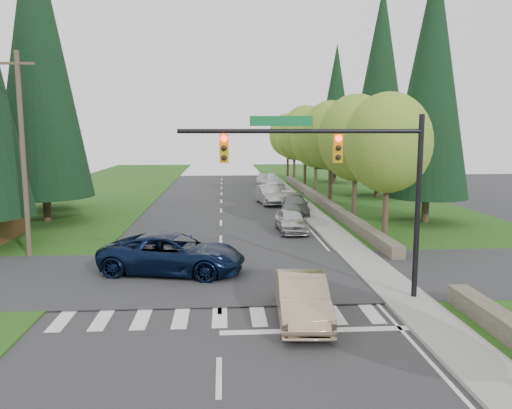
{
  "coord_description": "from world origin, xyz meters",
  "views": [
    {
      "loc": [
        0.14,
        -12.93,
        6.13
      ],
      "look_at": [
        1.7,
        10.26,
        2.8
      ],
      "focal_mm": 35.0,
      "sensor_mm": 36.0,
      "label": 1
    }
  ],
  "objects": [
    {
      "name": "ground",
      "position": [
        0.0,
        0.0,
        0.0
      ],
      "size": [
        120.0,
        120.0,
        0.0
      ],
      "primitive_type": "plane",
      "color": "#28282B",
      "rests_on": "ground"
    },
    {
      "name": "grass_east",
      "position": [
        13.0,
        20.0,
        0.03
      ],
      "size": [
        14.0,
        110.0,
        0.06
      ],
      "primitive_type": "cube",
      "color": "#284512",
      "rests_on": "ground"
    },
    {
      "name": "grass_west",
      "position": [
        -13.0,
        20.0,
        0.03
      ],
      "size": [
        14.0,
        110.0,
        0.06
      ],
      "primitive_type": "cube",
      "color": "#284512",
      "rests_on": "ground"
    },
    {
      "name": "cross_street",
      "position": [
        0.0,
        8.0,
        0.0
      ],
      "size": [
        120.0,
        8.0,
        0.1
      ],
      "primitive_type": "cube",
      "color": "#28282B",
      "rests_on": "ground"
    },
    {
      "name": "sidewalk_east",
      "position": [
        6.9,
        22.0,
        0.07
      ],
      "size": [
        1.8,
        80.0,
        0.13
      ],
      "primitive_type": "cube",
      "color": "gray",
      "rests_on": "ground"
    },
    {
      "name": "curb_east",
      "position": [
        6.05,
        22.0,
        0.07
      ],
      "size": [
        0.2,
        80.0,
        0.13
      ],
      "primitive_type": "cube",
      "color": "gray",
      "rests_on": "ground"
    },
    {
      "name": "stone_wall_north",
      "position": [
        8.6,
        30.0,
        0.35
      ],
      "size": [
        0.7,
        40.0,
        0.7
      ],
      "primitive_type": "cube",
      "color": "#4C4438",
      "rests_on": "ground"
    },
    {
      "name": "traffic_signal",
      "position": [
        4.37,
        4.5,
        4.98
      ],
      "size": [
        8.7,
        0.37,
        6.8
      ],
      "color": "black",
      "rests_on": "ground"
    },
    {
      "name": "utility_pole",
      "position": [
        -9.5,
        12.0,
        5.14
      ],
      "size": [
        1.6,
        0.24,
        10.0
      ],
      "color": "#473828",
      "rests_on": "ground"
    },
    {
      "name": "decid_tree_0",
      "position": [
        9.2,
        14.0,
        5.6
      ],
      "size": [
        4.8,
        4.8,
        8.37
      ],
      "color": "#38281C",
      "rests_on": "ground"
    },
    {
      "name": "decid_tree_1",
      "position": [
        9.3,
        21.0,
        5.8
      ],
      "size": [
        5.2,
        5.2,
        8.8
      ],
      "color": "#38281C",
      "rests_on": "ground"
    },
    {
      "name": "decid_tree_2",
      "position": [
        9.1,
        28.0,
        5.93
      ],
      "size": [
        5.0,
        5.0,
        8.82
      ],
      "color": "#38281C",
      "rests_on": "ground"
    },
    {
      "name": "decid_tree_3",
      "position": [
        9.2,
        35.0,
        5.66
      ],
      "size": [
        5.0,
        5.0,
        8.55
      ],
      "color": "#38281C",
      "rests_on": "ground"
    },
    {
      "name": "decid_tree_4",
      "position": [
        9.3,
        42.0,
        6.06
      ],
      "size": [
        5.4,
        5.4,
        9.18
      ],
      "color": "#38281C",
      "rests_on": "ground"
    },
    {
      "name": "decid_tree_5",
      "position": [
        9.1,
        49.0,
        5.53
      ],
      "size": [
        4.8,
        4.8,
        8.3
      ],
      "color": "#38281C",
      "rests_on": "ground"
    },
    {
      "name": "decid_tree_6",
      "position": [
        9.2,
        56.0,
        5.86
      ],
      "size": [
        5.2,
        5.2,
        8.86
      ],
      "color": "#38281C",
      "rests_on": "ground"
    },
    {
      "name": "conifer_w_c",
      "position": [
        -12.0,
        22.0,
        11.29
      ],
      "size": [
        6.46,
        6.46,
        20.8
      ],
      "color": "#38281C",
      "rests_on": "ground"
    },
    {
      "name": "conifer_w_e",
      "position": [
        -14.0,
        28.0,
        10.29
      ],
      "size": [
        5.78,
        5.78,
        18.8
      ],
      "color": "#38281C",
      "rests_on": "ground"
    },
    {
      "name": "conifer_e_a",
      "position": [
        14.0,
        20.0,
        9.79
      ],
      "size": [
        5.44,
        5.44,
        17.8
      ],
      "color": "#38281C",
      "rests_on": "ground"
    },
    {
      "name": "conifer_e_b",
      "position": [
        15.0,
        34.0,
        10.79
      ],
      "size": [
        6.12,
        6.12,
        19.8
      ],
      "color": "#38281C",
      "rests_on": "ground"
    },
    {
      "name": "conifer_e_c",
      "position": [
        14.0,
        48.0,
        9.29
      ],
      "size": [
        5.1,
        5.1,
        16.8
      ],
      "color": "#38281C",
      "rests_on": "ground"
    },
    {
      "name": "sedan_champagne",
      "position": [
        2.71,
        2.7,
        0.75
      ],
      "size": [
        1.83,
        4.63,
        1.5
      ],
      "primitive_type": "imported",
      "rotation": [
        0.0,
        0.0,
        -0.05
      ],
      "color": "tan",
      "rests_on": "ground"
    },
    {
      "name": "suv_navy",
      "position": [
        -2.06,
        8.64,
        0.88
      ],
      "size": [
        6.78,
        4.2,
        1.75
      ],
      "primitive_type": "imported",
      "rotation": [
        0.0,
        0.0,
        1.35
      ],
      "color": "black",
      "rests_on": "ground"
    },
    {
      "name": "parked_car_a",
      "position": [
        4.41,
        17.51,
        0.73
      ],
      "size": [
        1.83,
        4.31,
        1.45
      ],
      "primitive_type": "imported",
      "rotation": [
        0.0,
        0.0,
        0.03
      ],
      "color": "#B5B4B9",
      "rests_on": "ground"
    },
    {
      "name": "parked_car_b",
      "position": [
        5.6,
        24.22,
        0.73
      ],
      "size": [
        2.52,
        5.19,
        1.46
      ],
      "primitive_type": "imported",
      "rotation": [
        0.0,
        0.0,
        -0.1
      ],
      "color": "slate",
      "rests_on": "ground"
    },
    {
      "name": "parked_car_c",
      "position": [
        4.2,
        29.95,
        0.81
      ],
      "size": [
        2.33,
        5.09,
        1.62
      ],
      "primitive_type": "imported",
      "rotation": [
        0.0,
        0.0,
        0.13
      ],
      "color": "#AAABAF",
      "rests_on": "ground"
    },
    {
      "name": "parked_car_d",
      "position": [
        5.6,
        41.33,
        0.82
      ],
      "size": [
        2.58,
        5.03,
        1.64
      ],
      "primitive_type": "imported",
      "rotation": [
        0.0,
        0.0,
        0.14
      ],
      "color": "white",
      "rests_on": "ground"
    },
    {
      "name": "parked_car_e",
      "position": [
        4.98,
        46.12,
        0.62
      ],
      "size": [
        1.91,
        4.34,
        1.24
      ],
      "primitive_type": "imported",
      "rotation": [
        0.0,
        0.0,
        -0.04
      ],
      "color": "#BBBCC1",
      "rests_on": "ground"
    }
  ]
}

